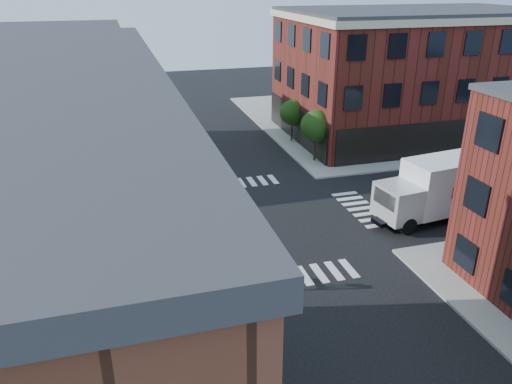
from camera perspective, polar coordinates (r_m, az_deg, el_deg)
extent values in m
plane|color=black|center=(33.64, 1.23, -3.31)|extent=(120.00, 120.00, 0.00)
cube|color=gray|center=(59.94, 14.76, 8.09)|extent=(30.00, 30.00, 0.15)
cube|color=#441811|center=(54.30, 17.60, 12.67)|extent=(25.00, 16.00, 12.00)
cylinder|color=black|center=(44.38, 6.72, 4.53)|extent=(0.18, 0.18, 1.47)
cylinder|color=black|center=(44.15, 6.76, 5.43)|extent=(0.12, 0.12, 1.47)
sphere|color=#16330D|center=(43.67, 6.87, 7.53)|extent=(2.69, 2.69, 2.69)
sphere|color=#16330D|center=(43.83, 7.19, 6.83)|extent=(1.85, 1.85, 1.85)
cylinder|color=black|center=(49.72, 4.09, 6.62)|extent=(0.18, 0.18, 1.33)
cylinder|color=black|center=(49.53, 4.11, 7.35)|extent=(0.12, 0.12, 1.33)
sphere|color=#16330D|center=(49.14, 4.16, 9.06)|extent=(2.43, 2.43, 2.43)
sphere|color=#16330D|center=(49.26, 4.46, 8.49)|extent=(1.67, 1.67, 1.67)
cylinder|color=black|center=(25.45, -8.98, -7.15)|extent=(0.12, 0.12, 4.60)
cylinder|color=black|center=(26.51, -8.71, -10.88)|extent=(0.28, 0.28, 0.30)
cube|color=#053819|center=(25.08, -7.85, -5.32)|extent=(1.10, 0.03, 0.22)
cube|color=#053819|center=(25.40, -9.30, -4.40)|extent=(0.03, 1.10, 0.22)
imported|color=black|center=(24.80, -8.44, -3.75)|extent=(0.22, 0.18, 1.10)
imported|color=black|center=(24.98, -9.54, -3.62)|extent=(0.18, 0.22, 1.10)
cube|color=silver|center=(35.98, 21.41, 0.99)|extent=(6.90, 3.68, 3.52)
cube|color=maroon|center=(35.07, 23.01, 0.16)|extent=(2.48, 0.37, 0.79)
cube|color=maroon|center=(36.92, 19.89, 1.78)|extent=(2.48, 0.37, 0.79)
cube|color=#B5B5B7|center=(33.45, 15.93, -1.09)|extent=(2.61, 3.00, 2.27)
cube|color=black|center=(32.65, 14.53, -0.78)|extent=(0.40, 2.15, 1.02)
cube|color=black|center=(35.77, 19.42, -2.02)|extent=(9.15, 2.32, 0.28)
cylinder|color=black|center=(33.14, 16.97, -3.74)|extent=(1.18, 0.54, 1.13)
cylinder|color=black|center=(34.77, 14.51, -2.14)|extent=(1.18, 0.54, 1.13)
cylinder|color=black|center=(35.77, 22.02, -2.43)|extent=(1.18, 0.54, 1.13)
cylinder|color=black|center=(37.28, 19.51, -1.00)|extent=(1.18, 0.54, 1.13)
cylinder|color=black|center=(37.66, 24.98, -1.65)|extent=(1.18, 0.54, 1.13)
cylinder|color=black|center=(39.10, 22.47, -0.32)|extent=(1.18, 0.54, 1.13)
cube|color=red|center=(30.07, -3.91, -6.78)|extent=(0.49, 0.49, 0.05)
cone|color=red|center=(29.88, -3.93, -6.16)|extent=(0.46, 0.46, 0.80)
cylinder|color=white|center=(29.82, -3.94, -5.97)|extent=(0.31, 0.31, 0.09)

